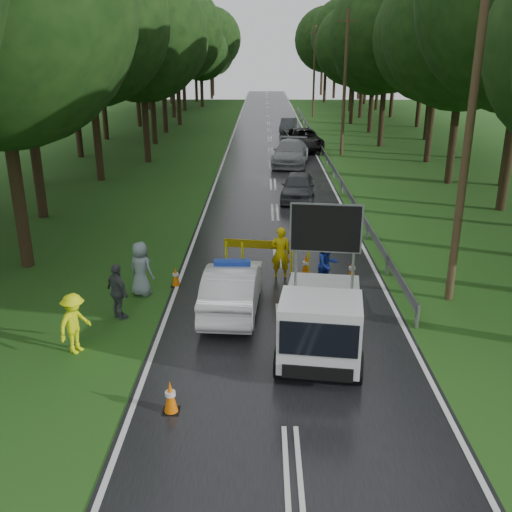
{
  "coord_description": "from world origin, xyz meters",
  "views": [
    {
      "loc": [
        -0.57,
        -14.26,
        7.23
      ],
      "look_at": [
        -0.78,
        2.23,
        1.3
      ],
      "focal_mm": 40.0,
      "sensor_mm": 36.0,
      "label": 1
    }
  ],
  "objects_px": {
    "officer": "(280,253)",
    "queue_car_first": "(298,186)",
    "queue_car_third": "(303,140)",
    "police_sedan": "(233,288)",
    "work_truck": "(321,319)",
    "queue_car_second": "(291,153)",
    "queue_car_fourth": "(288,125)",
    "barrier": "(267,249)",
    "civilian": "(327,265)"
  },
  "relations": [
    {
      "from": "barrier",
      "to": "officer",
      "type": "height_order",
      "value": "officer"
    },
    {
      "from": "work_truck",
      "to": "officer",
      "type": "bearing_deg",
      "value": 107.22
    },
    {
      "from": "barrier",
      "to": "queue_car_second",
      "type": "relative_size",
      "value": 0.53
    },
    {
      "from": "officer",
      "to": "civilian",
      "type": "xyz_separation_m",
      "value": [
        1.48,
        -0.88,
        -0.09
      ]
    },
    {
      "from": "queue_car_third",
      "to": "queue_car_first",
      "type": "bearing_deg",
      "value": -98.71
    },
    {
      "from": "barrier",
      "to": "queue_car_first",
      "type": "xyz_separation_m",
      "value": [
        1.66,
        10.54,
        -0.23
      ]
    },
    {
      "from": "queue_car_fourth",
      "to": "queue_car_third",
      "type": "bearing_deg",
      "value": -79.0
    },
    {
      "from": "officer",
      "to": "queue_car_second",
      "type": "relative_size",
      "value": 0.32
    },
    {
      "from": "queue_car_first",
      "to": "queue_car_third",
      "type": "height_order",
      "value": "queue_car_third"
    },
    {
      "from": "officer",
      "to": "queue_car_first",
      "type": "distance_m",
      "value": 10.92
    },
    {
      "from": "work_truck",
      "to": "queue_car_second",
      "type": "xyz_separation_m",
      "value": [
        0.38,
        25.67,
        -0.17
      ]
    },
    {
      "from": "officer",
      "to": "queue_car_third",
      "type": "relative_size",
      "value": 0.3
    },
    {
      "from": "work_truck",
      "to": "queue_car_third",
      "type": "relative_size",
      "value": 0.79
    },
    {
      "from": "civilian",
      "to": "queue_car_first",
      "type": "xyz_separation_m",
      "value": [
        -0.26,
        11.74,
        -0.12
      ]
    },
    {
      "from": "barrier",
      "to": "queue_car_first",
      "type": "bearing_deg",
      "value": 89.42
    },
    {
      "from": "barrier",
      "to": "officer",
      "type": "xyz_separation_m",
      "value": [
        0.45,
        -0.31,
        -0.02
      ]
    },
    {
      "from": "queue_car_third",
      "to": "police_sedan",
      "type": "bearing_deg",
      "value": -101.88
    },
    {
      "from": "civilian",
      "to": "police_sedan",
      "type": "bearing_deg",
      "value": -179.86
    },
    {
      "from": "officer",
      "to": "civilian",
      "type": "bearing_deg",
      "value": 150.62
    },
    {
      "from": "civilian",
      "to": "queue_car_fourth",
      "type": "distance_m",
      "value": 38.09
    },
    {
      "from": "civilian",
      "to": "queue_car_fourth",
      "type": "bearing_deg",
      "value": 60.02
    },
    {
      "from": "work_truck",
      "to": "queue_car_second",
      "type": "relative_size",
      "value": 0.85
    },
    {
      "from": "police_sedan",
      "to": "queue_car_third",
      "type": "xyz_separation_m",
      "value": [
        3.92,
        29.11,
        0.11
      ]
    },
    {
      "from": "civilian",
      "to": "queue_car_third",
      "type": "relative_size",
      "value": 0.27
    },
    {
      "from": "civilian",
      "to": "queue_car_second",
      "type": "xyz_separation_m",
      "value": [
        -0.22,
        21.43,
        -0.01
      ]
    },
    {
      "from": "queue_car_third",
      "to": "queue_car_fourth",
      "type": "xyz_separation_m",
      "value": [
        -0.67,
        10.66,
        -0.18
      ]
    },
    {
      "from": "police_sedan",
      "to": "queue_car_first",
      "type": "distance_m",
      "value": 13.68
    },
    {
      "from": "work_truck",
      "to": "queue_car_second",
      "type": "bearing_deg",
      "value": 96.72
    },
    {
      "from": "police_sedan",
      "to": "work_truck",
      "type": "relative_size",
      "value": 0.93
    },
    {
      "from": "civilian",
      "to": "queue_car_fourth",
      "type": "relative_size",
      "value": 0.41
    },
    {
      "from": "police_sedan",
      "to": "queue_car_fourth",
      "type": "height_order",
      "value": "police_sedan"
    },
    {
      "from": "queue_car_first",
      "to": "queue_car_second",
      "type": "height_order",
      "value": "queue_car_second"
    },
    {
      "from": "officer",
      "to": "queue_car_third",
      "type": "distance_m",
      "value": 26.66
    },
    {
      "from": "barrier",
      "to": "queue_car_first",
      "type": "height_order",
      "value": "queue_car_first"
    },
    {
      "from": "work_truck",
      "to": "queue_car_second",
      "type": "distance_m",
      "value": 25.67
    },
    {
      "from": "officer",
      "to": "queue_car_fourth",
      "type": "distance_m",
      "value": 37.25
    },
    {
      "from": "officer",
      "to": "queue_car_third",
      "type": "height_order",
      "value": "officer"
    },
    {
      "from": "police_sedan",
      "to": "queue_car_third",
      "type": "bearing_deg",
      "value": -93.97
    },
    {
      "from": "work_truck",
      "to": "officer",
      "type": "xyz_separation_m",
      "value": [
        -0.87,
        5.12,
        -0.07
      ]
    },
    {
      "from": "work_truck",
      "to": "barrier",
      "type": "bearing_deg",
      "value": 111.25
    },
    {
      "from": "queue_car_first",
      "to": "police_sedan",
      "type": "bearing_deg",
      "value": -94.52
    },
    {
      "from": "work_truck",
      "to": "queue_car_first",
      "type": "bearing_deg",
      "value": 96.34
    },
    {
      "from": "work_truck",
      "to": "barrier",
      "type": "xyz_separation_m",
      "value": [
        -1.32,
        5.43,
        -0.05
      ]
    },
    {
      "from": "civilian",
      "to": "queue_car_third",
      "type": "distance_m",
      "value": 27.45
    },
    {
      "from": "police_sedan",
      "to": "queue_car_fourth",
      "type": "bearing_deg",
      "value": -90.98
    },
    {
      "from": "police_sedan",
      "to": "queue_car_first",
      "type": "relative_size",
      "value": 1.07
    },
    {
      "from": "work_truck",
      "to": "barrier",
      "type": "relative_size",
      "value": 1.61
    },
    {
      "from": "barrier",
      "to": "queue_car_fourth",
      "type": "bearing_deg",
      "value": 94.93
    },
    {
      "from": "officer",
      "to": "queue_car_first",
      "type": "xyz_separation_m",
      "value": [
        1.21,
        10.86,
        -0.2
      ]
    },
    {
      "from": "officer",
      "to": "queue_car_third",
      "type": "xyz_separation_m",
      "value": [
        2.45,
        26.55,
        -0.07
      ]
    }
  ]
}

